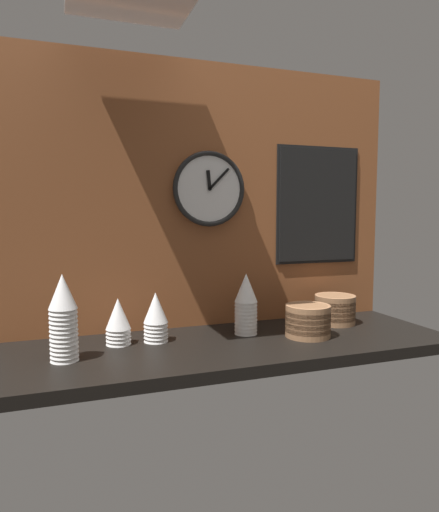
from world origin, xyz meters
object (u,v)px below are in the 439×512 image
cup_stack_left (118,321)px  bowl_stack_right (308,320)px  cup_stack_far_left (63,318)px  bowl_stack_far_right (335,308)px  cup_stack_center_left (156,317)px  menu_board (318,205)px  cup_stack_center_right (246,304)px  wall_clock (209,189)px

cup_stack_left → bowl_stack_right: size_ratio=0.98×
cup_stack_far_left → bowl_stack_far_right: size_ratio=1.64×
cup_stack_center_left → bowl_stack_far_right: (0.76, 0.01, -0.03)m
bowl_stack_right → menu_board: size_ratio=0.33×
cup_stack_center_right → cup_stack_left: bearing=177.5°
cup_stack_far_left → wall_clock: 0.75m
cup_stack_far_left → bowl_stack_right: (0.86, -0.01, -0.07)m
cup_stack_center_left → cup_stack_left: bearing=176.8°
cup_stack_center_right → bowl_stack_right: (0.20, -0.11, -0.05)m
wall_clock → menu_board: menu_board is taller
wall_clock → bowl_stack_right: bearing=-42.9°
cup_stack_far_left → bowl_stack_far_right: bearing=7.0°
cup_stack_far_left → bowl_stack_far_right: 1.08m
cup_stack_center_left → menu_board: (0.75, 0.16, 0.40)m
cup_stack_far_left → cup_stack_center_left: size_ratio=1.54×
cup_stack_center_right → bowl_stack_right: size_ratio=1.39×
bowl_stack_right → cup_stack_center_right: bearing=151.1°
bowl_stack_far_right → menu_board: size_ratio=0.33×
cup_stack_left → cup_stack_center_left: size_ratio=0.92×
cup_stack_center_right → menu_board: (0.41, 0.17, 0.38)m
cup_stack_center_right → cup_stack_center_left: bearing=177.8°
bowl_stack_right → cup_stack_left: bearing=168.9°
cup_stack_center_left → wall_clock: bearing=30.8°
cup_stack_center_left → menu_board: menu_board is taller
bowl_stack_far_right → menu_board: menu_board is taller
menu_board → cup_stack_far_left: bearing=-165.5°
cup_stack_left → cup_stack_center_right: cup_stack_center_right is taller
wall_clock → menu_board: 0.51m
bowl_stack_far_right → cup_stack_left: bearing=-179.6°
cup_stack_far_left → bowl_stack_right: cup_stack_far_left is taller
bowl_stack_far_right → wall_clock: wall_clock is taller
bowl_stack_right → menu_board: (0.21, 0.28, 0.43)m
cup_stack_left → cup_stack_center_left: cup_stack_center_left is taller
cup_stack_center_right → wall_clock: size_ratio=0.78×
cup_stack_center_left → bowl_stack_far_right: 0.76m
cup_stack_far_left → bowl_stack_right: size_ratio=1.64×
menu_board → cup_stack_left: bearing=-170.3°
menu_board → cup_stack_center_left: bearing=-168.1°
cup_stack_center_left → wall_clock: size_ratio=0.59×
cup_stack_center_right → menu_board: 0.58m
cup_stack_left → bowl_stack_right: cup_stack_left is taller
cup_stack_left → menu_board: size_ratio=0.32×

